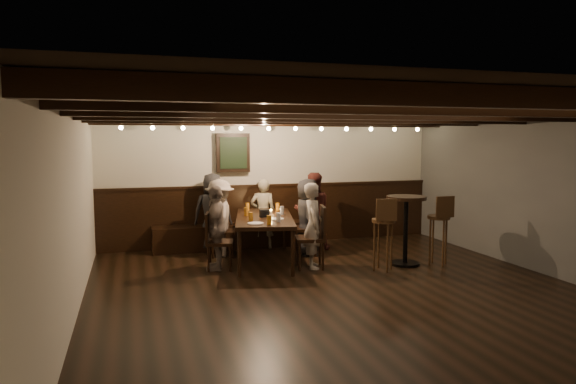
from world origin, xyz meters
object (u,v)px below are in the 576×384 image
object	(u,v)px
chair_right_near	(305,238)
person_bench_right	(313,211)
person_bench_centre	(263,214)
person_left_far	(216,228)
chair_right_far	(311,249)
chair_left_far	(219,252)
person_right_near	(307,217)
bar_stool_right	(438,239)
high_top_table	(406,220)
person_right_far	(313,226)
bar_stool_left	(383,244)
chair_left_near	(222,240)
person_bench_left	(213,212)
dining_table	(264,220)
person_left_near	(220,218)

from	to	relation	value
chair_right_near	person_bench_right	distance (m)	0.63
person_bench_centre	person_left_far	size ratio (longest dim) A/B	0.99
chair_right_far	chair_left_far	bearing A→B (deg)	90.00
person_right_near	bar_stool_right	bearing A→B (deg)	-113.48
chair_right_near	chair_right_far	size ratio (longest dim) A/B	0.99
person_right_near	chair_left_far	bearing A→B (deg)	121.50
person_bench_centre	person_bench_right	size ratio (longest dim) A/B	0.92
person_bench_right	high_top_table	xyz separation A→B (m)	(1.01, -1.55, 0.03)
person_right_far	bar_stool_left	world-z (taller)	person_right_far
chair_left_far	bar_stool_right	xyz separation A→B (m)	(3.39, -0.76, 0.15)
person_bench_centre	person_left_far	bearing A→B (deg)	63.43
chair_left_near	bar_stool_left	xyz separation A→B (m)	(2.19, -1.68, 0.14)
person_right_far	high_top_table	distance (m)	1.49
chair_right_near	bar_stool_right	distance (m)	2.22
chair_left_near	person_bench_right	xyz separation A→B (m)	(1.68, 0.07, 0.43)
person_right_near	person_bench_left	bearing A→B (deg)	74.74
dining_table	person_bench_centre	world-z (taller)	person_bench_centre
person_right_far	chair_left_far	bearing A→B (deg)	90.00
high_top_table	person_right_near	bearing A→B (deg)	137.75
chair_right_far	bar_stool_left	xyz separation A→B (m)	(0.99, -0.48, 0.12)
person_right_far	person_bench_right	bearing A→B (deg)	-6.34
high_top_table	dining_table	bearing A→B (deg)	157.30
chair_left_near	chair_right_near	distance (m)	1.44
chair_right_far	chair_left_near	bearing A→B (deg)	57.98
chair_left_near	person_right_near	size ratio (longest dim) A/B	0.67
chair_left_near	high_top_table	size ratio (longest dim) A/B	0.81
chair_left_far	person_bench_left	world-z (taller)	person_bench_left
dining_table	bar_stool_right	size ratio (longest dim) A/B	1.91
person_bench_centre	bar_stool_right	bearing A→B (deg)	151.90
chair_left_near	person_left_far	distance (m)	0.98
person_right_far	chair_right_near	bearing A→B (deg)	1.89
chair_left_far	bar_stool_right	distance (m)	3.48
chair_right_near	person_left_far	size ratio (longest dim) A/B	0.74
person_bench_right	person_bench_centre	bearing A→B (deg)	-9.46
chair_right_near	person_right_near	bearing A→B (deg)	-90.00
chair_left_near	person_left_far	size ratio (longest dim) A/B	0.68
bar_stool_left	bar_stool_right	distance (m)	1.00
bar_stool_left	person_right_near	bearing A→B (deg)	132.78
dining_table	person_left_near	xyz separation A→B (m)	(-0.63, 0.61, -0.02)
dining_table	person_bench_right	distance (m)	1.27
person_left_far	person_right_near	xyz separation A→B (m)	(1.66, 0.54, 0.01)
chair_left_far	person_bench_right	xyz separation A→B (m)	(1.88, 0.95, 0.43)
person_bench_right	high_top_table	bearing A→B (deg)	136.17
high_top_table	chair_left_far	bearing A→B (deg)	168.31
chair_left_far	person_bench_right	distance (m)	2.15
person_left_far	bar_stool_right	size ratio (longest dim) A/B	1.16
person_left_near	dining_table	bearing A→B (deg)	59.04
bar_stool_left	person_left_near	bearing A→B (deg)	156.20
chair_right_near	person_bench_left	bearing A→B (deg)	74.48
person_bench_left	high_top_table	world-z (taller)	person_bench_left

